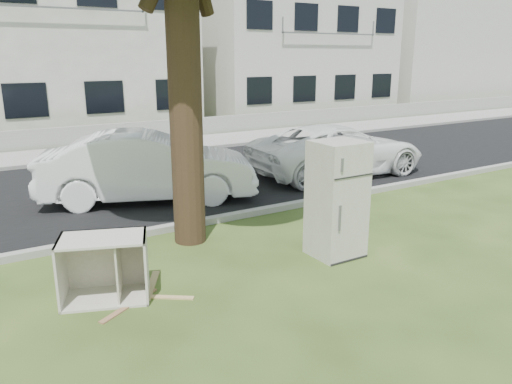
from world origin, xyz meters
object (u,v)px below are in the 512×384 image
cabinet (104,268)px  car_right (338,150)px  car_center (149,167)px  fridge (337,199)px

cabinet → car_right: car_right is taller
car_center → car_right: (5.17, -0.26, -0.09)m
fridge → cabinet: (-3.58, 0.40, -0.50)m
car_center → cabinet: bearing=174.4°
car_center → car_right: bearing=-71.6°
fridge → car_right: 5.70m
cabinet → car_center: (2.11, 4.18, 0.33)m
car_center → car_right: 5.18m
car_right → car_center: bearing=90.2°
fridge → car_right: bearing=49.5°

